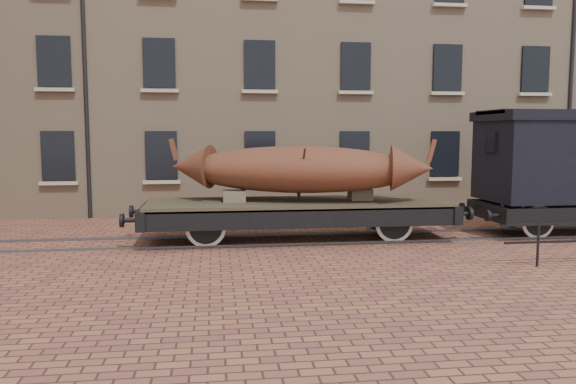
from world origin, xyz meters
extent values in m
plane|color=brown|center=(0.00, 0.00, 0.00)|extent=(90.00, 90.00, 0.00)
cube|color=tan|center=(3.00, 10.00, 7.00)|extent=(40.00, 10.00, 14.00)
cube|color=black|center=(-9.50, 4.96, 2.20)|extent=(1.10, 0.12, 1.70)
cube|color=#BBB297|center=(-9.50, 4.90, 1.25)|extent=(1.30, 0.18, 0.12)
cube|color=black|center=(-6.00, 4.96, 2.20)|extent=(1.10, 0.12, 1.70)
cube|color=#BBB297|center=(-6.00, 4.90, 1.25)|extent=(1.30, 0.18, 0.12)
cube|color=black|center=(-2.50, 4.96, 2.20)|extent=(1.10, 0.12, 1.70)
cube|color=#BBB297|center=(-2.50, 4.90, 1.25)|extent=(1.30, 0.18, 0.12)
cube|color=black|center=(1.00, 4.96, 2.20)|extent=(1.10, 0.12, 1.70)
cube|color=#BBB297|center=(1.00, 4.90, 1.25)|extent=(1.30, 0.18, 0.12)
cube|color=black|center=(4.50, 4.96, 2.20)|extent=(1.10, 0.12, 1.70)
cube|color=#BBB297|center=(4.50, 4.90, 1.25)|extent=(1.30, 0.18, 0.12)
cube|color=black|center=(8.00, 4.96, 2.20)|extent=(1.10, 0.12, 1.70)
cube|color=#BBB297|center=(8.00, 4.90, 1.25)|extent=(1.30, 0.18, 0.12)
cube|color=black|center=(-9.50, 4.96, 5.40)|extent=(1.10, 0.12, 1.70)
cube|color=#BBB297|center=(-9.50, 4.90, 4.45)|extent=(1.30, 0.18, 0.12)
cube|color=black|center=(-6.00, 4.96, 5.40)|extent=(1.10, 0.12, 1.70)
cube|color=#BBB297|center=(-6.00, 4.90, 4.45)|extent=(1.30, 0.18, 0.12)
cube|color=black|center=(-2.50, 4.96, 5.40)|extent=(1.10, 0.12, 1.70)
cube|color=#BBB297|center=(-2.50, 4.90, 4.45)|extent=(1.30, 0.18, 0.12)
cube|color=black|center=(1.00, 4.96, 5.40)|extent=(1.10, 0.12, 1.70)
cube|color=#BBB297|center=(1.00, 4.90, 4.45)|extent=(1.30, 0.18, 0.12)
cube|color=black|center=(4.50, 4.96, 5.40)|extent=(1.10, 0.12, 1.70)
cube|color=#BBB297|center=(4.50, 4.90, 4.45)|extent=(1.30, 0.18, 0.12)
cube|color=black|center=(8.00, 4.96, 5.40)|extent=(1.10, 0.12, 1.70)
cube|color=#BBB297|center=(8.00, 4.90, 4.45)|extent=(1.30, 0.18, 0.12)
cube|color=#BBB297|center=(1.00, 4.90, 7.65)|extent=(1.30, 0.18, 0.12)
cube|color=#BBB297|center=(4.50, 4.90, 7.65)|extent=(1.30, 0.18, 0.12)
cube|color=#BBB297|center=(8.00, 4.90, 7.65)|extent=(1.30, 0.18, 0.12)
cylinder|color=black|center=(-8.50, 4.95, 7.00)|extent=(0.14, 0.14, 14.00)
cylinder|color=black|center=(9.50, 4.95, 7.00)|extent=(0.14, 0.14, 14.00)
cube|color=#59595E|center=(0.00, -0.72, 0.03)|extent=(30.00, 0.08, 0.06)
cube|color=#59595E|center=(0.00, 0.72, 0.03)|extent=(30.00, 0.08, 0.06)
cylinder|color=black|center=(3.00, -3.80, 0.50)|extent=(0.06, 0.06, 1.00)
cube|color=#433C2B|center=(-1.86, 0.00, 1.04)|extent=(8.29, 2.43, 0.13)
cube|color=black|center=(-1.86, -1.13, 0.77)|extent=(8.29, 0.18, 0.50)
cube|color=black|center=(-1.86, 1.13, 0.77)|extent=(8.29, 0.18, 0.50)
cube|color=black|center=(-6.00, 0.00, 0.77)|extent=(0.24, 2.54, 0.50)
cylinder|color=black|center=(-6.31, -0.83, 0.77)|extent=(0.39, 0.11, 0.11)
cylinder|color=black|center=(-6.50, -0.83, 0.77)|extent=(0.09, 0.35, 0.35)
cylinder|color=black|center=(-6.31, 0.83, 0.77)|extent=(0.39, 0.11, 0.11)
cylinder|color=black|center=(-6.50, 0.83, 0.77)|extent=(0.09, 0.35, 0.35)
cube|color=black|center=(2.29, 0.00, 0.77)|extent=(0.24, 2.54, 0.50)
cylinder|color=black|center=(2.60, -0.83, 0.77)|extent=(0.39, 0.11, 0.11)
cylinder|color=black|center=(2.79, -0.83, 0.77)|extent=(0.09, 0.35, 0.35)
cylinder|color=black|center=(2.60, 0.83, 0.77)|extent=(0.39, 0.11, 0.11)
cylinder|color=black|center=(2.79, 0.83, 0.77)|extent=(0.09, 0.35, 0.35)
cylinder|color=black|center=(-4.40, 0.00, 0.53)|extent=(0.11, 2.10, 0.11)
cylinder|color=white|center=(-4.40, -0.72, 0.53)|extent=(1.06, 0.08, 1.06)
cylinder|color=black|center=(-4.40, -0.72, 0.53)|extent=(0.87, 0.11, 0.87)
cube|color=black|center=(-4.40, -0.85, 0.80)|extent=(0.99, 0.09, 0.11)
cylinder|color=white|center=(-4.40, 0.72, 0.53)|extent=(1.06, 0.08, 1.06)
cylinder|color=black|center=(-4.40, 0.72, 0.53)|extent=(0.87, 0.11, 0.87)
cube|color=black|center=(-4.40, 0.85, 0.80)|extent=(0.99, 0.09, 0.11)
cylinder|color=black|center=(0.69, 0.00, 0.53)|extent=(0.11, 2.10, 0.11)
cylinder|color=white|center=(0.69, -0.72, 0.53)|extent=(1.06, 0.08, 1.06)
cylinder|color=black|center=(0.69, -0.72, 0.53)|extent=(0.87, 0.11, 0.87)
cube|color=black|center=(0.69, -0.85, 0.80)|extent=(0.99, 0.09, 0.11)
cylinder|color=white|center=(0.69, 0.72, 0.53)|extent=(1.06, 0.08, 1.06)
cylinder|color=black|center=(0.69, 0.72, 0.53)|extent=(0.87, 0.11, 0.87)
cube|color=black|center=(0.69, 0.85, 0.80)|extent=(0.99, 0.09, 0.11)
cube|color=black|center=(-1.86, 0.00, 0.61)|extent=(4.42, 0.07, 0.07)
cube|color=#7A6F4F|center=(-3.62, 0.00, 1.26)|extent=(0.61, 0.55, 0.31)
cube|color=#7A6F4F|center=(-0.09, 0.00, 1.26)|extent=(0.61, 0.55, 0.31)
ellipsoid|color=brown|center=(-1.84, 0.00, 1.98)|extent=(6.78, 3.62, 1.30)
cone|color=brown|center=(-4.81, 0.79, 2.03)|extent=(1.40, 1.48, 1.23)
cube|color=brown|center=(-5.29, 0.92, 2.51)|extent=(0.28, 0.20, 0.62)
cone|color=brown|center=(1.13, -0.79, 2.03)|extent=(1.40, 1.48, 1.23)
cube|color=brown|center=(1.61, -0.92, 2.51)|extent=(0.28, 0.20, 0.62)
cylinder|color=#3F2E27|center=(-1.84, -0.52, 1.85)|extent=(0.06, 1.11, 1.52)
cylinder|color=#3F2E27|center=(-1.84, 0.52, 1.85)|extent=(0.06, 1.11, 1.52)
cube|color=black|center=(6.80, 1.11, 0.71)|extent=(6.04, 0.16, 0.45)
cube|color=black|center=(3.78, 0.00, 0.71)|extent=(0.22, 2.42, 0.45)
cylinder|color=black|center=(3.32, -0.81, 0.71)|extent=(0.08, 0.32, 0.32)
cylinder|color=black|center=(3.32, 0.81, 0.71)|extent=(0.08, 0.32, 0.32)
cylinder|color=black|center=(4.88, 0.00, 0.48)|extent=(0.10, 1.91, 0.10)
cylinder|color=white|center=(4.88, -0.72, 0.48)|extent=(0.97, 0.07, 0.97)
cylinder|color=black|center=(4.88, -0.72, 0.48)|extent=(0.79, 0.10, 0.79)
cylinder|color=white|center=(4.88, 0.72, 0.48)|extent=(0.97, 0.07, 0.97)
cylinder|color=black|center=(4.88, 0.72, 0.48)|extent=(0.79, 0.10, 0.79)
cube|color=black|center=(3.76, 0.00, 2.72)|extent=(0.08, 0.60, 0.60)
camera|label=1|loc=(-4.16, -15.30, 2.98)|focal=35.00mm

